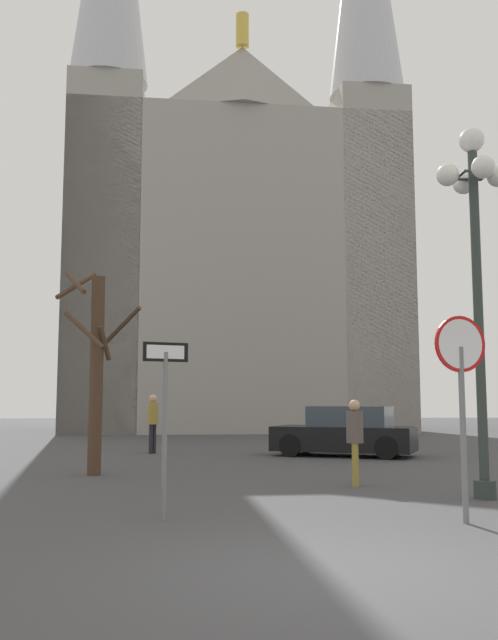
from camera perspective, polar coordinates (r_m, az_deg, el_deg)
ground_plane at (r=7.01m, az=8.04°, el=-19.64°), size 120.00×120.00×0.00m
cathedral at (r=39.54m, az=-1.12°, el=7.13°), size 18.39×11.91×36.03m
stop_sign at (r=9.81m, az=16.88°, el=-4.45°), size 0.75×0.22×2.73m
one_way_arrow_sign at (r=9.66m, az=-6.86°, el=-6.96°), size 0.61×0.27×2.39m
street_lamp at (r=12.62m, az=17.94°, el=6.58°), size 1.28×1.28×6.30m
bare_tree at (r=15.74m, az=-12.37°, el=-3.59°), size 1.86×1.74×4.58m
parked_car_near_black at (r=20.83m, az=7.88°, el=-9.07°), size 4.41×3.28×1.44m
pedestrian_walking at (r=13.61m, az=8.61°, el=-9.14°), size 0.32×0.32×1.61m
pedestrian_standing at (r=21.83m, az=-7.83°, el=-7.86°), size 0.32×0.32×1.79m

